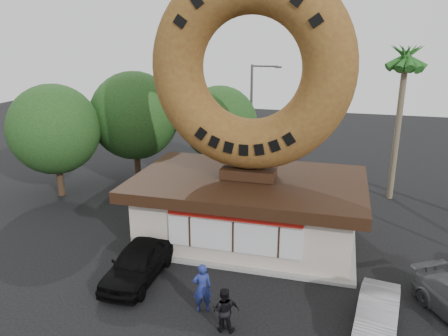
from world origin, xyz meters
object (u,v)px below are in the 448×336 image
(street_lamp, at_px, (253,116))
(person_center, at_px, (223,310))
(giant_donut, at_px, (251,69))
(person_right, at_px, (226,310))
(car_black, at_px, (138,262))
(person_left, at_px, (202,288))
(car_silver, at_px, (377,315))
(donut_shop, at_px, (248,207))

(street_lamp, bearing_deg, person_center, -81.57)
(giant_donut, relative_size, street_lamp, 1.18)
(person_right, distance_m, car_black, 5.00)
(street_lamp, distance_m, car_black, 15.47)
(person_center, height_order, person_right, person_center)
(person_left, xyz_separation_m, car_black, (-3.33, 1.43, -0.20))
(street_lamp, height_order, person_right, street_lamp)
(person_left, distance_m, car_silver, 6.30)
(giant_donut, distance_m, person_right, 10.57)
(donut_shop, xyz_separation_m, car_silver, (5.91, -5.80, -1.13))
(donut_shop, relative_size, giant_donut, 1.19)
(donut_shop, distance_m, car_silver, 8.36)
(person_right, bearing_deg, street_lamp, -100.79)
(giant_donut, height_order, person_right, giant_donut)
(person_center, bearing_deg, car_black, -36.54)
(giant_donut, relative_size, person_center, 5.66)
(donut_shop, distance_m, person_left, 6.38)
(donut_shop, distance_m, person_right, 7.24)
(person_center, bearing_deg, car_silver, -173.62)
(street_lamp, bearing_deg, person_right, -81.25)
(person_center, relative_size, car_black, 0.36)
(street_lamp, bearing_deg, donut_shop, -79.50)
(giant_donut, height_order, person_center, giant_donut)
(person_center, relative_size, car_silver, 0.43)
(person_right, bearing_deg, donut_shop, -103.27)
(person_left, distance_m, person_center, 1.39)
(donut_shop, bearing_deg, car_silver, -44.50)
(giant_donut, bearing_deg, car_silver, -44.58)
(person_left, relative_size, person_center, 1.18)
(person_left, relative_size, car_black, 0.43)
(person_left, bearing_deg, giant_donut, -117.96)
(donut_shop, relative_size, person_center, 6.71)
(car_black, bearing_deg, donut_shop, 52.68)
(donut_shop, xyz_separation_m, giant_donut, (0.00, 0.02, 6.75))
(person_left, height_order, person_center, person_left)
(street_lamp, distance_m, person_center, 17.79)
(giant_donut, xyz_separation_m, car_silver, (5.91, -5.82, -7.88))
(donut_shop, relative_size, street_lamp, 1.40)
(person_center, bearing_deg, street_lamp, -90.29)
(person_left, height_order, car_black, person_left)
(street_lamp, xyz_separation_m, person_center, (2.55, -17.22, -3.65))
(person_right, bearing_deg, car_black, -46.03)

